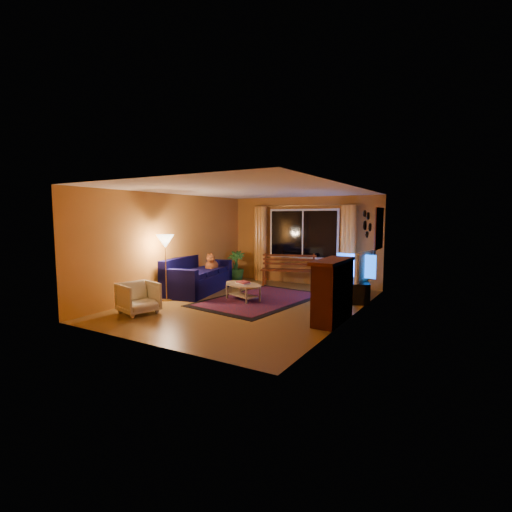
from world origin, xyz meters
The scene contains 22 objects.
floor centered at (0.00, 0.00, -0.01)m, with size 4.50×6.00×0.02m, color brown.
ceiling centered at (0.00, 0.00, 2.51)m, with size 4.50×6.00×0.02m, color white.
wall_back centered at (0.00, 3.01, 1.25)m, with size 4.50×0.02×2.50m, color #BB742A.
wall_left centered at (-2.26, 0.00, 1.25)m, with size 0.02×6.00×2.50m, color #BB742A.
wall_right centered at (2.26, 0.00, 1.25)m, with size 0.02×6.00×2.50m, color #BB742A.
window centered at (0.00, 2.94, 1.45)m, with size 2.00×0.02×1.30m, color black.
curtain_rod centered at (0.00, 2.90, 2.25)m, with size 0.03×0.03×3.20m, color #BF8C3F.
curtain_left centered at (-1.35, 2.88, 1.12)m, with size 0.36×0.36×2.24m, color #F5A13E.
curtain_right centered at (1.35, 2.88, 1.12)m, with size 0.36×0.36×2.24m, color #F5A13E.
bench centered at (-0.18, 2.40, 0.23)m, with size 1.52×0.45×0.46m, color #441807.
potted_plant centered at (-1.87, 2.29, 0.46)m, with size 0.51×0.51×0.92m, color #235B1E.
sofa centered at (-1.86, 0.52, 0.45)m, with size 0.96×2.24×0.91m, color #0A0835.
dog centered at (-1.81, 1.02, 0.68)m, with size 0.31×0.42×0.46m, color #9E4E21, non-canonical shape.
armchair centered at (-1.50, -1.80, 0.35)m, with size 0.68×0.63×0.70m, color beige.
floor_lamp centered at (-1.86, -0.64, 0.76)m, with size 0.25×0.25×1.53m, color #BF8C3F.
rug centered at (-0.01, 0.49, 0.01)m, with size 1.96×3.10×0.02m, color maroon.
coffee_table centered at (-0.31, 0.24, 0.20)m, with size 1.09×1.09×0.40m, color tan.
tv_console centered at (2.00, 1.64, 0.23)m, with size 0.37×1.12×0.47m, color black.
television centered at (2.00, 1.64, 0.81)m, with size 1.18×0.15×0.68m, color black.
fireplace centered at (2.05, -0.40, 0.55)m, with size 0.40×1.20×1.10m, color maroon.
mirror_cluster centered at (2.21, 1.30, 1.80)m, with size 0.06×0.60×0.56m, color black, non-canonical shape.
painting centered at (2.22, 2.45, 1.65)m, with size 0.04×0.76×0.96m, color orange.
Camera 1 is at (4.22, -6.88, 1.93)m, focal length 26.00 mm.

